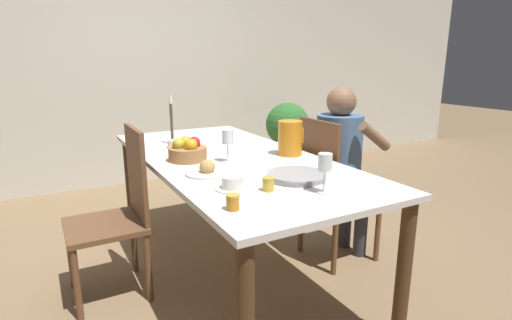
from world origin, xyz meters
The scene contains 18 objects.
ground_plane centered at (0.00, 0.00, 0.00)m, with size 20.00×20.00×0.00m, color #7F6647.
wall_back centered at (0.00, 2.32, 1.30)m, with size 10.00×0.06×2.60m.
dining_table centered at (0.00, 0.00, 0.68)m, with size 0.95×2.10×0.77m.
chair_person_side centered at (0.66, -0.16, 0.50)m, with size 0.42×0.42×0.97m.
chair_opposite centered at (-0.66, 0.12, 0.50)m, with size 0.42×0.42×0.97m.
person_seated centered at (0.75, -0.15, 0.69)m, with size 0.39×0.41×1.17m.
red_pitcher centered at (0.34, -0.13, 0.87)m, with size 0.17×0.15×0.21m.
wine_glass_water centered at (-0.07, -0.10, 0.91)m, with size 0.06×0.06×0.19m.
wine_glass_juice centered at (0.07, -0.80, 0.90)m, with size 0.06×0.06×0.18m.
teacup_near_person centered at (-0.26, -0.56, 0.79)m, with size 0.15×0.15×0.06m.
teacup_across centered at (-0.23, 0.37, 0.79)m, with size 0.15×0.15×0.06m.
serving_tray centered at (0.09, -0.57, 0.78)m, with size 0.29×0.29×0.03m.
bread_plate centered at (-0.27, -0.28, 0.79)m, with size 0.23×0.23×0.08m.
jam_jar_amber centered at (-0.13, -0.66, 0.80)m, with size 0.06×0.06×0.06m.
jam_jar_red centered at (-0.37, -0.79, 0.80)m, with size 0.06×0.06×0.06m.
fruit_bowl centered at (-0.26, 0.05, 0.82)m, with size 0.22×0.22×0.13m.
candlestick_tall centered at (-0.20, 0.52, 0.90)m, with size 0.06×0.06×0.33m.
potted_plant centered at (1.55, 1.73, 0.57)m, with size 0.51×0.51×0.85m.
Camera 1 is at (-1.00, -2.12, 1.34)m, focal length 28.00 mm.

